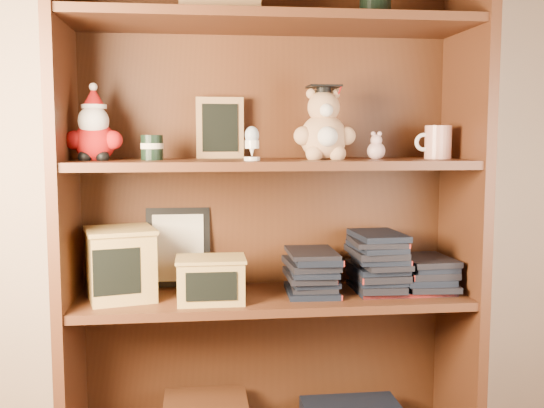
# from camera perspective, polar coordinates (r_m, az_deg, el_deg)

# --- Properties ---
(bookcase) EXTENTS (1.20, 0.35, 1.60)m
(bookcase) POSITION_cam_1_polar(r_m,az_deg,el_deg) (1.91, -0.26, -1.07)
(bookcase) COLOR #502A17
(bookcase) RESTS_ON ground
(shelf_lower) EXTENTS (1.14, 0.33, 0.02)m
(shelf_lower) POSITION_cam_1_polar(r_m,az_deg,el_deg) (1.91, 0.00, -8.46)
(shelf_lower) COLOR #502A17
(shelf_lower) RESTS_ON ground
(shelf_upper) EXTENTS (1.14, 0.33, 0.02)m
(shelf_upper) POSITION_cam_1_polar(r_m,az_deg,el_deg) (1.85, 0.00, 3.62)
(shelf_upper) COLOR #502A17
(shelf_upper) RESTS_ON ground
(santa_plush) EXTENTS (0.16, 0.11, 0.22)m
(santa_plush) POSITION_cam_1_polar(r_m,az_deg,el_deg) (1.85, -15.65, 6.29)
(santa_plush) COLOR #A50F0F
(santa_plush) RESTS_ON shelf_upper
(teachers_tin) EXTENTS (0.06, 0.06, 0.07)m
(teachers_tin) POSITION_cam_1_polar(r_m,az_deg,el_deg) (1.84, -10.71, 5.02)
(teachers_tin) COLOR black
(teachers_tin) RESTS_ON shelf_upper
(chalkboard_plaque) EXTENTS (0.14, 0.08, 0.18)m
(chalkboard_plaque) POSITION_cam_1_polar(r_m,az_deg,el_deg) (1.95, -4.69, 6.73)
(chalkboard_plaque) COLOR #9E7547
(chalkboard_plaque) RESTS_ON shelf_upper
(egg_cup) EXTENTS (0.04, 0.04, 0.09)m
(egg_cup) POSITION_cam_1_polar(r_m,az_deg,el_deg) (1.77, -1.81, 5.56)
(egg_cup) COLOR white
(egg_cup) RESTS_ON shelf_upper
(grad_teddy_bear) EXTENTS (0.18, 0.16, 0.22)m
(grad_teddy_bear) POSITION_cam_1_polar(r_m,az_deg,el_deg) (1.86, 4.67, 6.58)
(grad_teddy_bear) COLOR tan
(grad_teddy_bear) RESTS_ON shelf_upper
(pink_figurine) EXTENTS (0.05, 0.05, 0.08)m
(pink_figurine) POSITION_cam_1_polar(r_m,az_deg,el_deg) (1.91, 9.32, 4.95)
(pink_figurine) COLOR #D0A5A1
(pink_figurine) RESTS_ON shelf_upper
(teacher_mug) EXTENTS (0.11, 0.08, 0.10)m
(teacher_mug) POSITION_cam_1_polar(r_m,az_deg,el_deg) (1.97, 14.59, 5.39)
(teacher_mug) COLOR silver
(teacher_mug) RESTS_ON shelf_upper
(certificate_frame) EXTENTS (0.20, 0.05, 0.25)m
(certificate_frame) POSITION_cam_1_polar(r_m,az_deg,el_deg) (2.00, -8.41, -3.86)
(certificate_frame) COLOR black
(certificate_frame) RESTS_ON shelf_lower
(treats_box) EXTENTS (0.23, 0.23, 0.20)m
(treats_box) POSITION_cam_1_polar(r_m,az_deg,el_deg) (1.88, -13.41, -5.20)
(treats_box) COLOR tan
(treats_box) RESTS_ON shelf_lower
(pencils_box) EXTENTS (0.20, 0.14, 0.13)m
(pencils_box) POSITION_cam_1_polar(r_m,az_deg,el_deg) (1.81, -5.51, -6.74)
(pencils_box) COLOR tan
(pencils_box) RESTS_ON shelf_lower
(book_stack_left) EXTENTS (0.14, 0.20, 0.13)m
(book_stack_left) POSITION_cam_1_polar(r_m,az_deg,el_deg) (1.91, 3.61, -6.11)
(book_stack_left) COLOR black
(book_stack_left) RESTS_ON shelf_lower
(book_stack_mid) EXTENTS (0.14, 0.20, 0.18)m
(book_stack_mid) POSITION_cam_1_polar(r_m,az_deg,el_deg) (1.95, 9.51, -5.20)
(book_stack_mid) COLOR black
(book_stack_mid) RESTS_ON shelf_lower
(book_stack_right) EXTENTS (0.14, 0.20, 0.10)m
(book_stack_right) POSITION_cam_1_polar(r_m,az_deg,el_deg) (2.01, 13.66, -6.14)
(book_stack_right) COLOR black
(book_stack_right) RESTS_ON shelf_lower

